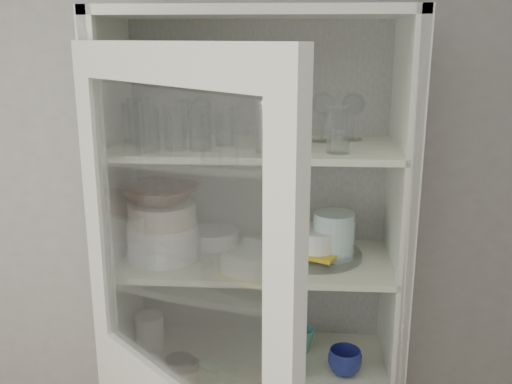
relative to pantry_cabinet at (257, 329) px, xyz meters
The scene contains 30 objects.
wall_back 0.44m from the pantry_cabinet, 140.87° to the left, with size 3.60×0.02×2.60m, color #9A9691.
pantry_cabinet is the anchor object (origin of this frame).
tumbler_0 0.85m from the pantry_cabinet, 146.01° to the right, with size 0.07×0.07×0.14m, color silver.
tumbler_1 0.89m from the pantry_cabinet, 148.64° to the right, with size 0.08×0.08×0.16m, color silver.
tumbler_2 0.83m from the pantry_cabinet, 135.11° to the right, with size 0.07×0.07×0.14m, color silver.
tumbler_3 0.83m from the pantry_cabinet, 78.44° to the right, with size 0.07×0.07×0.14m, color silver.
tumbler_4 0.82m from the pantry_cabinet, 72.11° to the right, with size 0.07×0.07×0.14m, color silver.
tumbler_5 0.82m from the pantry_cabinet, 61.41° to the right, with size 0.07×0.07×0.13m, color silver.
tumbler_6 0.86m from the pantry_cabinet, 35.81° to the right, with size 0.07×0.07×0.14m, color silver.
tumbler_7 0.89m from the pantry_cabinet, 168.27° to the right, with size 0.07×0.07×0.14m, color silver.
tumbler_8 0.89m from the pantry_cabinet, 169.64° to the right, with size 0.08×0.08×0.15m, color silver.
tumbler_9 0.79m from the pantry_cabinet, 143.63° to the right, with size 0.06×0.06×0.13m, color silver.
goblet_0 0.84m from the pantry_cabinet, behind, with size 0.07×0.07×0.15m, color silver, non-canonical shape.
goblet_1 0.83m from the pantry_cabinet, 164.17° to the left, with size 0.07×0.07×0.16m, color silver, non-canonical shape.
goblet_2 0.84m from the pantry_cabinet, ahead, with size 0.08×0.08×0.19m, color silver, non-canonical shape.
goblet_3 0.88m from the pantry_cabinet, ahead, with size 0.08×0.08×0.18m, color silver, non-canonical shape.
plate_stack_front 0.51m from the pantry_cabinet, 164.02° to the right, with size 0.25×0.25×0.13m, color white.
plate_stack_back 0.39m from the pantry_cabinet, 162.65° to the left, with size 0.20×0.20×0.06m, color white.
cream_bowl 0.59m from the pantry_cabinet, 164.02° to the right, with size 0.23×0.23×0.07m, color beige.
terracotta_bowl 0.64m from the pantry_cabinet, 164.02° to the right, with size 0.24×0.24×0.06m, color brown.
glass_platter 0.39m from the pantry_cabinet, 14.15° to the right, with size 0.33×0.33×0.02m, color silver.
yellow_trivet 0.41m from the pantry_cabinet, 14.15° to the right, with size 0.18×0.18×0.01m, color gold.
white_ramekin 0.44m from the pantry_cabinet, 14.15° to the right, with size 0.17×0.17×0.07m, color white.
grey_bowl_stack 0.49m from the pantry_cabinet, ahead, with size 0.14×0.14×0.16m, color silver.
mug_blue 0.36m from the pantry_cabinet, 25.46° to the right, with size 0.12×0.12×0.09m, color navy.
mug_teal 0.17m from the pantry_cabinet, ahead, with size 0.10×0.10×0.09m, color #24766F.
mug_white 0.23m from the pantry_cabinet, 57.57° to the right, with size 0.10×0.10×0.09m, color white.
teal_jar 0.11m from the pantry_cabinet, 31.15° to the right, with size 0.09×0.09×0.11m.
measuring_cups 0.32m from the pantry_cabinet, 149.35° to the right, with size 0.10×0.10×0.04m, color #A4A3B2.
white_canister 0.41m from the pantry_cabinet, behind, with size 0.11×0.11×0.13m, color white.
Camera 1 is at (0.33, -0.61, 2.01)m, focal length 40.00 mm.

